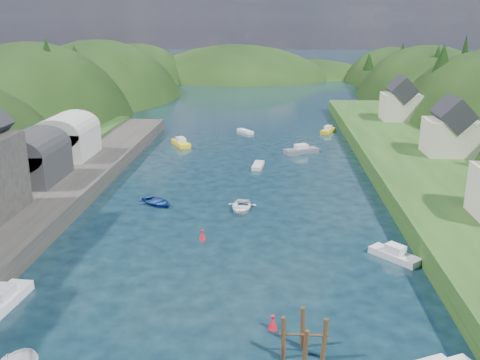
{
  "coord_description": "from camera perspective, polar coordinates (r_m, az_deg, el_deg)",
  "views": [
    {
      "loc": [
        3.44,
        -28.68,
        21.32
      ],
      "look_at": [
        0.0,
        28.0,
        4.0
      ],
      "focal_mm": 40.0,
      "sensor_mm": 36.0,
      "label": 1
    }
  ],
  "objects": [
    {
      "name": "ground",
      "position": [
        81.59,
        0.94,
        1.81
      ],
      "size": [
        600.0,
        600.0,
        0.0
      ],
      "primitive_type": "plane",
      "color": "black",
      "rests_on": "ground"
    },
    {
      "name": "hillside_left",
      "position": [
        118.14,
        -20.87,
        1.44
      ],
      "size": [
        44.0,
        245.56,
        52.0
      ],
      "color": "black",
      "rests_on": "ground"
    },
    {
      "name": "far_hills",
      "position": [
        205.22,
        2.83,
        7.94
      ],
      "size": [
        103.0,
        68.0,
        44.0
      ],
      "color": "black",
      "rests_on": "ground"
    },
    {
      "name": "hill_trees",
      "position": [
        93.68,
        2.08,
        10.73
      ],
      "size": [
        91.88,
        151.83,
        12.79
      ],
      "color": "black",
      "rests_on": "ground"
    },
    {
      "name": "boat_sheds",
      "position": [
        75.53,
        -19.6,
        3.71
      ],
      "size": [
        7.0,
        21.0,
        7.5
      ],
      "color": "#2D2D30",
      "rests_on": "quay_left"
    },
    {
      "name": "terrace_right",
      "position": [
        74.74,
        20.1,
        0.29
      ],
      "size": [
        16.0,
        120.0,
        2.4
      ],
      "primitive_type": "cube",
      "color": "#234719",
      "rests_on": "ground"
    },
    {
      "name": "right_bank_cottages",
      "position": [
        82.3,
        20.85,
        5.01
      ],
      "size": [
        9.0,
        59.24,
        8.41
      ],
      "color": "beige",
      "rests_on": "terrace_right"
    },
    {
      "name": "piling_cluster_far",
      "position": [
        36.36,
        6.8,
        -16.82
      ],
      "size": [
        3.15,
        2.95,
        3.49
      ],
      "color": "#382314",
      "rests_on": "ground"
    },
    {
      "name": "channel_buoy_near",
      "position": [
        39.47,
        3.51,
        -14.95
      ],
      "size": [
        0.7,
        0.7,
        1.1
      ],
      "color": "red",
      "rests_on": "ground"
    },
    {
      "name": "channel_buoy_far",
      "position": [
        53.75,
        -4.03,
        -5.89
      ],
      "size": [
        0.7,
        0.7,
        1.1
      ],
      "color": "red",
      "rests_on": "ground"
    },
    {
      "name": "moored_boats",
      "position": [
        54.06,
        -4.16,
        -5.61
      ],
      "size": [
        35.38,
        85.24,
        2.48
      ],
      "color": "navy",
      "rests_on": "ground"
    }
  ]
}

